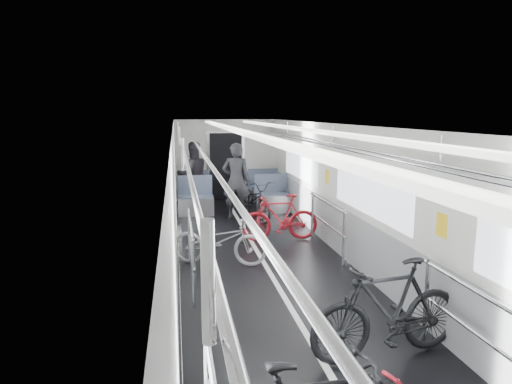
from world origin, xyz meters
TOP-DOWN VIEW (x-y plane):
  - car_shell at (0.00, 1.78)m, footprint 3.02×14.01m
  - bike_left_far at (-0.78, 1.04)m, footprint 1.75×1.09m
  - bike_right_near at (0.71, -2.32)m, footprint 1.86×0.74m
  - bike_right_far at (0.59, 2.32)m, footprint 1.61×0.49m
  - bike_aisle at (0.39, 4.36)m, footprint 1.14×1.97m
  - person_standing at (-0.02, 4.46)m, footprint 0.77×0.60m
  - person_seated at (-1.02, 5.96)m, footprint 1.03×0.89m

SIDE VIEW (x-z plane):
  - bike_left_far at x=-0.78m, z-range 0.00..0.87m
  - bike_right_far at x=0.59m, z-range 0.00..0.96m
  - bike_aisle at x=0.39m, z-range 0.00..0.98m
  - bike_right_near at x=0.71m, z-range 0.00..1.09m
  - person_seated at x=-1.02m, z-range 0.00..1.82m
  - person_standing at x=-0.02m, z-range 0.00..1.88m
  - car_shell at x=0.00m, z-range -0.08..2.33m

